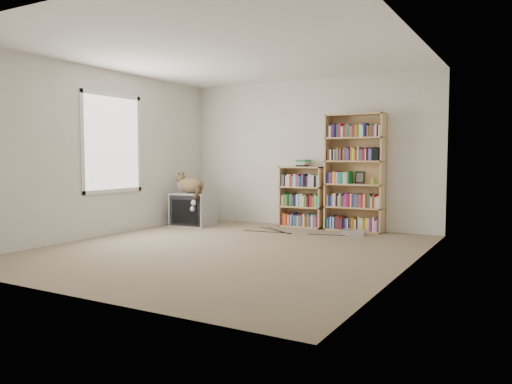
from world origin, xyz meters
The scene contains 17 objects.
floor centered at (0.00, 0.00, 0.00)m, with size 4.50×5.00×0.01m, color gray.
wall_back centered at (0.00, 2.50, 1.25)m, with size 4.50×0.02×2.50m, color silver.
wall_front centered at (0.00, -2.50, 1.25)m, with size 4.50×0.02×2.50m, color silver.
wall_left centered at (-2.25, 0.00, 1.25)m, with size 0.02×5.00×2.50m, color silver.
wall_right centered at (2.25, 0.00, 1.25)m, with size 0.02×5.00×2.50m, color silver.
ceiling centered at (0.00, 0.00, 2.50)m, with size 4.50×5.00×0.02m, color white.
window centered at (-2.24, 0.20, 1.40)m, with size 0.02×1.22×1.52m, color white.
crt_tv centered at (-1.76, 1.61, 0.28)m, with size 0.71×0.65×0.57m.
cat centered at (-1.75, 1.53, 0.67)m, with size 0.73×0.60×0.60m.
bookcase_tall centered at (0.88, 2.36, 0.89)m, with size 0.94×0.30×1.87m.
bookcase_short centered at (-0.03, 2.36, 0.48)m, with size 0.75×0.30×1.03m.
book_stack centered at (-0.04, 2.35, 1.09)m, with size 0.20×0.27×0.11m, color #A71622.
green_mug centered at (1.19, 2.34, 0.81)m, with size 0.08×0.08×0.09m, color #78A72F.
framed_print centered at (0.94, 2.44, 0.86)m, with size 0.14×0.01×0.19m, color black.
dvd_player centered at (1.01, 1.94, 0.04)m, with size 0.36×0.26×0.08m, color silver.
wall_outlet centered at (-2.24, 1.95, 0.32)m, with size 0.01×0.08×0.13m, color silver.
floor_cables centered at (0.06, 1.67, 0.00)m, with size 1.20×0.70×0.01m, color black, non-canonical shape.
Camera 1 is at (3.43, -5.37, 1.19)m, focal length 35.00 mm.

